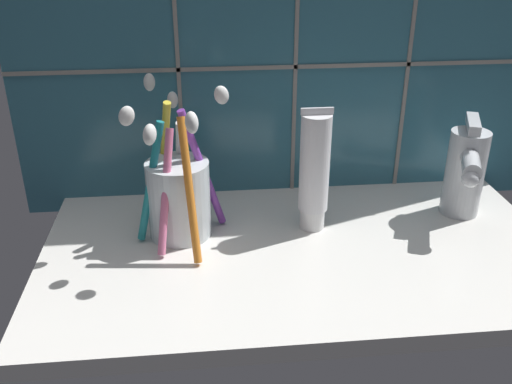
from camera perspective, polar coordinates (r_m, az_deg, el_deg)
The scene contains 5 objects.
sink_counter at distance 67.11cm, azimuth 4.47°, elevation -6.27°, with size 59.58×32.87×2.00cm, color silver.
tile_wall_backsplash at distance 74.15cm, azimuth 2.83°, elevation 17.09°, with size 69.58×1.72×50.60cm.
toothbrush_cup at distance 67.18cm, azimuth -7.80°, elevation -0.03°, with size 12.77×16.89×18.40cm.
toothpaste_tube at distance 67.53cm, azimuth 5.86°, elevation 2.15°, with size 3.74×3.56×15.27cm.
sink_faucet at distance 75.51cm, azimuth 20.23°, elevation 2.04°, with size 6.09×10.93×12.59cm.
Camera 1 is at (-10.99, -55.77, 36.68)cm, focal length 40.00 mm.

